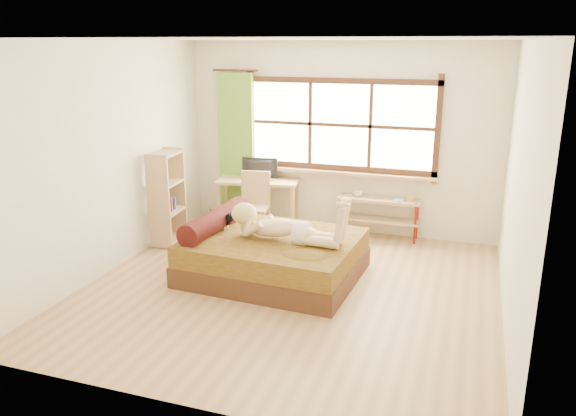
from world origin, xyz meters
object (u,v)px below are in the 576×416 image
(woman, at_px, (284,216))
(bookshelf, at_px, (167,197))
(bed, at_px, (270,255))
(kitten, at_px, (221,219))
(desk, at_px, (258,186))
(chair, at_px, (254,201))
(pipe_shelf, at_px, (379,209))

(woman, xyz_separation_m, bookshelf, (-1.93, 0.70, -0.13))
(bed, distance_m, woman, 0.55)
(woman, bearing_deg, bed, 168.52)
(bed, xyz_separation_m, woman, (0.20, -0.05, 0.51))
(kitten, xyz_separation_m, desk, (-0.12, 1.54, 0.04))
(kitten, height_order, bookshelf, bookshelf)
(kitten, bearing_deg, chair, 94.99)
(desk, xyz_separation_m, chair, (0.09, -0.37, -0.13))
(desk, bearing_deg, bookshelf, -142.37)
(bed, height_order, kitten, bed)
(chair, xyz_separation_m, pipe_shelf, (1.69, 0.49, -0.09))
(chair, bearing_deg, bed, -70.11)
(bed, distance_m, bookshelf, 1.89)
(desk, relative_size, bookshelf, 0.98)
(woman, relative_size, kitten, 4.67)
(bed, xyz_separation_m, kitten, (-0.67, 0.10, 0.34))
(woman, height_order, chair, woman)
(chair, height_order, pipe_shelf, chair)
(woman, xyz_separation_m, chair, (-0.90, 1.33, -0.26))
(bed, distance_m, desk, 1.86)
(chair, distance_m, bookshelf, 1.21)
(bed, xyz_separation_m, chair, (-0.70, 1.28, 0.25))
(chair, bearing_deg, bookshelf, -157.53)
(woman, height_order, kitten, woman)
(kitten, bearing_deg, bookshelf, 155.94)
(bed, height_order, pipe_shelf, bed)
(woman, xyz_separation_m, desk, (-0.99, 1.69, -0.14))
(woman, xyz_separation_m, pipe_shelf, (0.79, 1.81, -0.36))
(woman, distance_m, desk, 1.97)
(kitten, bearing_deg, woman, -6.32)
(bookshelf, bearing_deg, pipe_shelf, 17.11)
(pipe_shelf, relative_size, bookshelf, 0.90)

